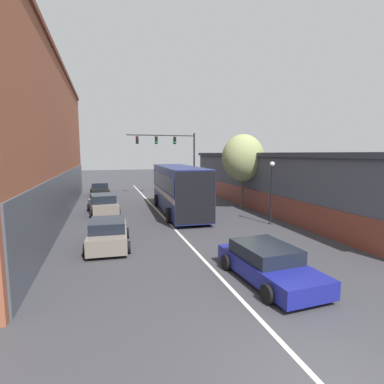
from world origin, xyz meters
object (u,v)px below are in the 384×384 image
Objects in this scene: parked_car_left_far at (103,204)px; traffic_signal_gantry at (173,149)px; street_lamp at (271,189)px; bus at (179,187)px; parked_car_left_mid at (108,234)px; parked_car_left_near at (100,189)px; street_tree_near at (243,158)px; hatchback_foreground at (268,263)px.

parked_car_left_far is 12.47m from traffic_signal_gantry.
street_lamp reaches higher than parked_car_left_far.
traffic_signal_gantry is at bearing -8.17° from bus.
street_lamp is at bearing -76.19° from parked_car_left_mid.
parked_car_left_far is 1.12× the size of street_lamp.
parked_car_left_near is 15.88m from street_tree_near.
parked_car_left_mid is (-5.39, 5.54, 0.05)m from hatchback_foreground.
street_lamp is at bearing -149.73° from parked_car_left_near.
street_tree_near is (0.78, 5.70, 1.86)m from street_lamp.
parked_car_left_mid is (-5.26, -7.16, -1.32)m from bus.
parked_car_left_mid is 10.27m from street_lamp.
traffic_signal_gantry reaches higher than parked_car_left_far.
parked_car_left_far reaches higher than parked_car_left_mid.
parked_car_left_near is 19.47m from street_lamp.
parked_car_left_far is at bearing 18.57° from hatchback_foreground.
parked_car_left_mid is 0.93× the size of parked_car_left_far.
street_lamp is (10.22, -6.57, 1.55)m from parked_car_left_far.
bus is at bearing -33.28° from parked_car_left_mid.
bus is 1.73× the size of street_tree_near.
parked_car_left_mid is at bearing 146.18° from bus.
bus is 1.39× the size of traffic_signal_gantry.
street_tree_near is (11.00, -0.87, 3.41)m from parked_car_left_far.
traffic_signal_gantry is at bearing -97.74° from parked_car_left_near.
street_tree_near reaches higher than street_lamp.
street_tree_near reaches higher than parked_car_left_far.
hatchback_foreground is 1.12× the size of parked_car_left_mid.
bus reaches higher than parked_car_left_far.
traffic_signal_gantry reaches higher than parked_car_left_near.
street_tree_near reaches higher than bus.
parked_car_left_mid is 0.55× the size of traffic_signal_gantry.
bus is at bearing -100.65° from traffic_signal_gantry.
street_tree_near is at bearing -135.75° from parked_car_left_near.
hatchback_foreground is 15.10m from parked_car_left_far.
traffic_signal_gantry is at bearing 100.03° from street_lamp.
parked_car_left_mid is at bearing -144.72° from street_tree_near.
parked_car_left_near is 0.62× the size of traffic_signal_gantry.
street_lamp is at bearing -97.78° from street_tree_near.
parked_car_left_near is at bearing 10.74° from hatchback_foreground.
parked_car_left_far is 12.25m from street_lamp.
bus is 7.06m from street_lamp.
hatchback_foreground is at bearing -168.51° from parked_car_left_near.
parked_car_left_near reaches higher than parked_car_left_mid.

